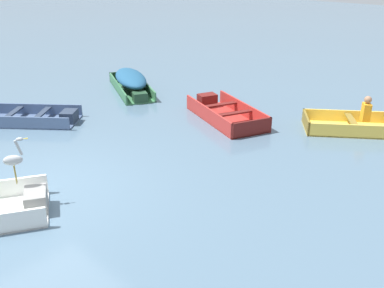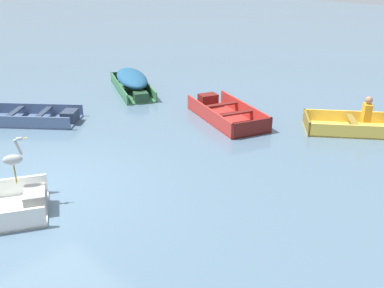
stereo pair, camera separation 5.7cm
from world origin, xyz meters
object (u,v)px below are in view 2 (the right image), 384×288
(skiff_red_near_moored, at_px, (224,113))
(heron_on_dinghy, at_px, (13,158))
(skiff_green_far_moored, at_px, (132,81))
(skiff_slate_blue_mid_moored, at_px, (34,118))
(rowboat_yellow_with_crew, at_px, (383,124))

(skiff_red_near_moored, relative_size, heron_on_dinghy, 3.40)
(skiff_green_far_moored, height_order, heron_on_dinghy, heron_on_dinghy)
(skiff_red_near_moored, height_order, skiff_slate_blue_mid_moored, skiff_red_near_moored)
(skiff_red_near_moored, distance_m, skiff_green_far_moored, 3.85)
(skiff_green_far_moored, distance_m, heron_on_dinghy, 7.17)
(skiff_green_far_moored, bearing_deg, skiff_slate_blue_mid_moored, -84.07)
(rowboat_yellow_with_crew, height_order, heron_on_dinghy, heron_on_dinghy)
(skiff_green_far_moored, bearing_deg, heron_on_dinghy, -54.50)
(skiff_slate_blue_mid_moored, xyz_separation_m, heron_on_dinghy, (3.77, -2.17, 0.78))
(skiff_slate_blue_mid_moored, bearing_deg, skiff_red_near_moored, 47.32)
(skiff_green_far_moored, relative_size, rowboat_yellow_with_crew, 0.93)
(rowboat_yellow_with_crew, bearing_deg, skiff_slate_blue_mid_moored, -140.56)
(rowboat_yellow_with_crew, bearing_deg, skiff_red_near_moored, -150.59)
(skiff_red_near_moored, xyz_separation_m, heron_on_dinghy, (0.31, -5.93, 0.75))
(heron_on_dinghy, bearing_deg, skiff_slate_blue_mid_moored, 150.06)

